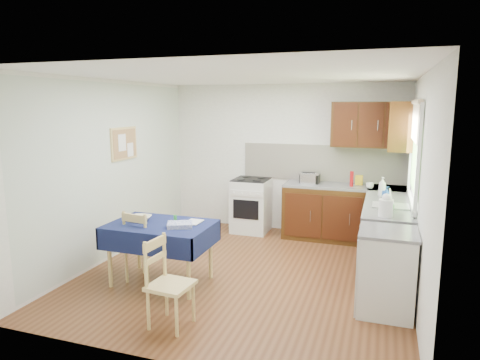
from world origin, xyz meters
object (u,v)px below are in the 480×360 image
(chair_near, at_px, (167,280))
(sandwich_press, at_px, (310,178))
(kettle, at_px, (386,206))
(toaster, at_px, (309,178))
(dish_rack, at_px, (391,205))
(chair_far, at_px, (142,244))
(dining_table, at_px, (161,232))

(chair_near, height_order, sandwich_press, sandwich_press)
(sandwich_press, distance_m, kettle, 2.21)
(toaster, height_order, dish_rack, dish_rack)
(chair_far, bearing_deg, sandwich_press, -114.05)
(toaster, xyz_separation_m, dish_rack, (1.24, -1.24, -0.06))
(dining_table, distance_m, dish_rack, 2.86)
(chair_near, relative_size, toaster, 3.59)
(chair_far, relative_size, chair_near, 1.02)
(chair_near, bearing_deg, dining_table, 36.67)
(sandwich_press, xyz_separation_m, dish_rack, (1.24, -1.34, -0.06))
(chair_far, distance_m, chair_near, 1.16)
(chair_far, xyz_separation_m, chair_near, (0.79, -0.85, -0.01))
(sandwich_press, bearing_deg, dish_rack, -58.29)
(dining_table, bearing_deg, chair_far, -159.84)
(chair_near, distance_m, kettle, 2.55)
(sandwich_press, bearing_deg, kettle, -68.82)
(dining_table, xyz_separation_m, kettle, (2.56, 0.59, 0.38))
(dining_table, height_order, chair_near, chair_near)
(dining_table, relative_size, chair_far, 1.36)
(dining_table, xyz_separation_m, sandwich_press, (1.38, 2.46, 0.35))
(toaster, distance_m, dish_rack, 1.76)
(dish_rack, distance_m, kettle, 0.54)
(dining_table, relative_size, dish_rack, 2.79)
(dining_table, height_order, sandwich_press, sandwich_press)
(chair_far, height_order, chair_near, chair_far)
(toaster, bearing_deg, dining_table, -139.84)
(chair_far, relative_size, dish_rack, 2.05)
(toaster, relative_size, sandwich_press, 0.82)
(toaster, xyz_separation_m, sandwich_press, (0.01, 0.10, -0.00))
(sandwich_press, bearing_deg, chair_near, -114.69)
(chair_far, relative_size, kettle, 3.37)
(sandwich_press, relative_size, kettle, 1.13)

